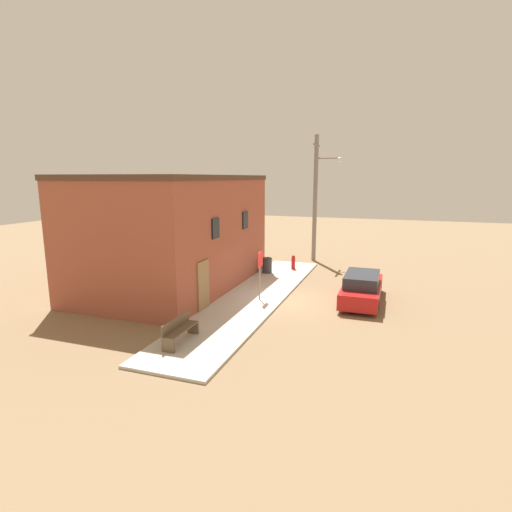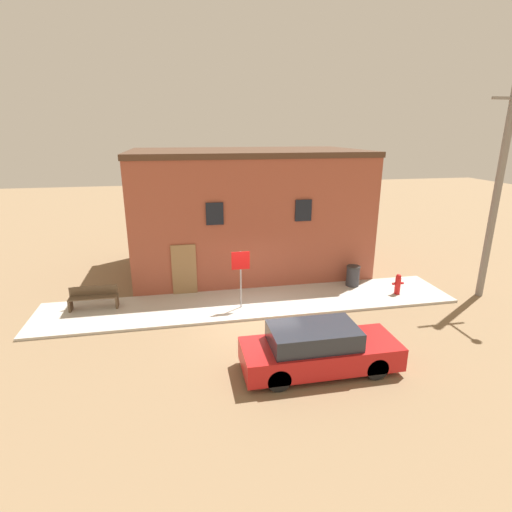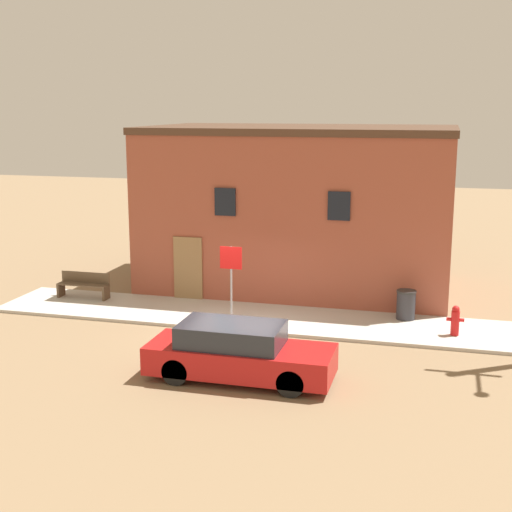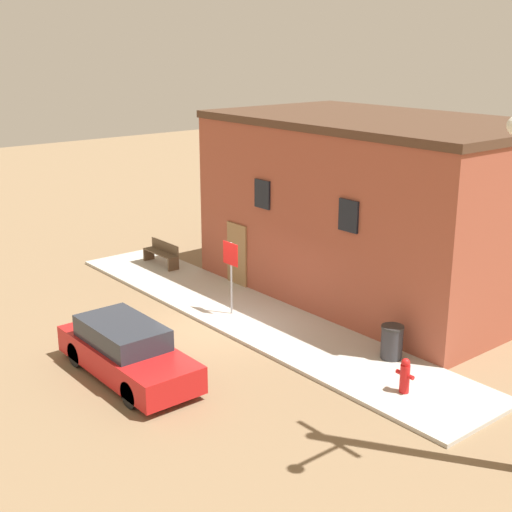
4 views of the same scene
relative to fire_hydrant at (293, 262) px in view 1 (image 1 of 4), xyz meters
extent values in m
plane|color=#846B4C|center=(-6.11, -1.10, -0.54)|extent=(80.00, 80.00, 0.00)
cube|color=#BCB7AD|center=(-6.11, 0.35, -0.48)|extent=(16.31, 2.89, 0.10)
cube|color=#9E4C38|center=(-5.48, 4.93, 2.22)|extent=(10.57, 6.27, 5.52)
cube|color=#4C3323|center=(-5.48, 4.93, 5.11)|extent=(10.67, 6.37, 0.24)
cube|color=black|center=(-7.33, 1.76, 2.89)|extent=(0.70, 0.08, 0.90)
cube|color=black|center=(-3.63, 1.76, 2.89)|extent=(0.70, 0.08, 0.90)
cube|color=#937047|center=(-8.65, 1.76, 0.56)|extent=(1.00, 0.08, 2.20)
cylinder|color=red|center=(0.00, 0.00, -0.08)|extent=(0.23, 0.23, 0.70)
sphere|color=red|center=(0.00, 0.00, 0.33)|extent=(0.21, 0.21, 0.21)
cylinder|color=red|center=(-0.18, 0.00, 0.02)|extent=(0.13, 0.10, 0.10)
cylinder|color=red|center=(0.18, 0.00, 0.02)|extent=(0.13, 0.10, 0.10)
cylinder|color=gray|center=(-6.59, -0.07, 0.68)|extent=(0.06, 0.06, 2.24)
cube|color=red|center=(-6.59, -0.09, 1.46)|extent=(0.68, 0.02, 0.68)
cube|color=brown|center=(-12.95, 0.88, -0.21)|extent=(0.08, 0.44, 0.45)
cube|color=brown|center=(-11.26, 0.88, -0.21)|extent=(0.08, 0.44, 0.45)
cube|color=brown|center=(-12.10, 0.88, 0.03)|extent=(1.76, 0.44, 0.04)
cube|color=brown|center=(-12.10, 1.08, 0.24)|extent=(1.76, 0.04, 0.36)
cylinder|color=#333338|center=(-1.44, 1.23, -0.02)|extent=(0.57, 0.57, 0.83)
cylinder|color=#2D2D2D|center=(-1.44, 1.23, 0.43)|extent=(0.59, 0.59, 0.06)
cylinder|color=gray|center=(3.44, -0.57, 3.66)|extent=(0.28, 0.28, 8.39)
cylinder|color=gray|center=(3.44, -1.34, 6.35)|extent=(0.10, 1.53, 0.10)
sphere|color=silver|center=(3.44, -2.10, 6.25)|extent=(0.32, 0.32, 0.32)
cube|color=gray|center=(3.44, -0.57, 7.18)|extent=(1.80, 0.10, 0.10)
cylinder|color=black|center=(-3.62, -3.78, -0.21)|extent=(0.65, 0.20, 0.65)
cylinder|color=black|center=(-3.62, -5.23, -0.21)|extent=(0.65, 0.20, 0.65)
cylinder|color=black|center=(-6.40, -3.78, -0.21)|extent=(0.65, 0.20, 0.65)
cylinder|color=black|center=(-6.40, -5.23, -0.21)|extent=(0.65, 0.20, 0.65)
cube|color=red|center=(-5.01, -4.50, -0.02)|extent=(4.49, 1.65, 0.67)
cube|color=#282D38|center=(-5.23, -4.50, 0.58)|extent=(2.47, 1.45, 0.53)
camera|label=1|loc=(-23.35, -5.78, 5.11)|focal=28.00mm
camera|label=2|loc=(-8.73, -13.99, 6.04)|focal=28.00mm
camera|label=3|loc=(-0.45, -20.07, 5.96)|focal=50.00mm
camera|label=4|loc=(9.48, -12.27, 7.51)|focal=50.00mm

